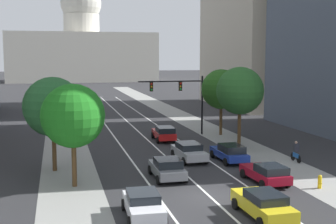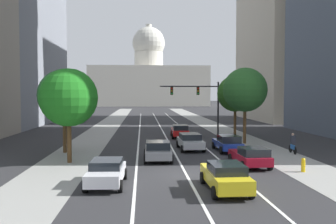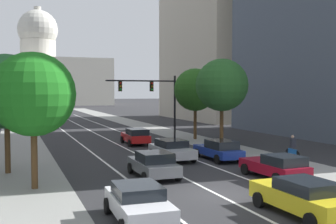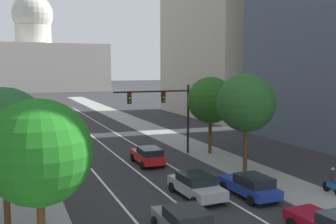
# 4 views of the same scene
# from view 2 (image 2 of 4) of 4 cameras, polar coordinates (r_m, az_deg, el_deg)

# --- Properties ---
(ground_plane) EXTENTS (400.00, 400.00, 0.00)m
(ground_plane) POSITION_cam_2_polar(r_m,az_deg,el_deg) (62.71, -1.50, -1.73)
(ground_plane) COLOR #2B2B2D
(sidewalk_left) EXTENTS (4.06, 130.00, 0.01)m
(sidewalk_left) POSITION_cam_2_polar(r_m,az_deg,el_deg) (57.94, -9.44, -2.14)
(sidewalk_left) COLOR gray
(sidewalk_left) RESTS_ON ground
(sidewalk_right) EXTENTS (4.06, 130.00, 0.01)m
(sidewalk_right) POSITION_cam_2_polar(r_m,az_deg,el_deg) (58.69, 6.76, -2.05)
(sidewalk_right) COLOR gray
(sidewalk_right) RESTS_ON ground
(lane_stripe_left) EXTENTS (0.16, 90.00, 0.01)m
(lane_stripe_left) POSITION_cam_2_polar(r_m,az_deg,el_deg) (47.72, -4.45, -3.16)
(lane_stripe_left) COLOR white
(lane_stripe_left) RESTS_ON ground
(lane_stripe_center) EXTENTS (0.16, 90.00, 0.01)m
(lane_stripe_center) POSITION_cam_2_polar(r_m,az_deg,el_deg) (47.79, -0.73, -3.14)
(lane_stripe_center) COLOR white
(lane_stripe_center) RESTS_ON ground
(lane_stripe_right) EXTENTS (0.16, 90.00, 0.01)m
(lane_stripe_right) POSITION_cam_2_polar(r_m,az_deg,el_deg) (48.07, 2.97, -3.11)
(lane_stripe_right) COLOR white
(lane_stripe_right) RESTS_ON ground
(office_tower_far_right) EXTENTS (21.54, 24.97, 40.06)m
(office_tower_far_right) POSITION_cam_2_polar(r_m,az_deg,el_deg) (78.08, 20.47, 13.79)
(office_tower_far_right) COLOR #B7AD99
(office_tower_far_right) RESTS_ON ground
(capitol_building) EXTENTS (48.59, 23.92, 34.26)m
(capitol_building) POSITION_cam_2_polar(r_m,az_deg,el_deg) (157.06, -2.99, 4.91)
(capitol_building) COLOR beige
(capitol_building) RESTS_ON ground
(car_white) EXTENTS (2.11, 4.24, 1.40)m
(car_white) POSITION_cam_2_polar(r_m,az_deg,el_deg) (20.53, -9.50, -9.12)
(car_white) COLOR silver
(car_white) RESTS_ON ground
(car_blue) EXTENTS (2.03, 4.52, 1.44)m
(car_blue) POSITION_cam_2_polar(r_m,az_deg,el_deg) (32.29, 9.22, -4.72)
(car_blue) COLOR #1E389E
(car_blue) RESTS_ON ground
(car_silver) EXTENTS (2.19, 4.64, 1.44)m
(car_silver) POSITION_cam_2_polar(r_m,az_deg,el_deg) (32.96, 3.45, -4.53)
(car_silver) COLOR #B2B5BA
(car_silver) RESTS_ON ground
(car_crimson) EXTENTS (2.15, 4.35, 1.40)m
(car_crimson) POSITION_cam_2_polar(r_m,az_deg,el_deg) (25.89, 12.63, -6.68)
(car_crimson) COLOR maroon
(car_crimson) RESTS_ON ground
(car_yellow) EXTENTS (2.05, 4.67, 1.46)m
(car_yellow) POSITION_cam_2_polar(r_m,az_deg,el_deg) (19.38, 8.86, -9.75)
(car_yellow) COLOR yellow
(car_yellow) RESTS_ON ground
(car_gray) EXTENTS (2.13, 4.30, 1.47)m
(car_gray) POSITION_cam_2_polar(r_m,az_deg,el_deg) (27.63, -1.58, -5.95)
(car_gray) COLOR slate
(car_gray) RESTS_ON ground
(car_red) EXTENTS (2.08, 4.32, 1.50)m
(car_red) POSITION_cam_2_polar(r_m,az_deg,el_deg) (41.78, 1.86, -2.93)
(car_red) COLOR red
(car_red) RESTS_ON ground
(traffic_signal_mast) EXTENTS (7.18, 0.39, 6.42)m
(traffic_signal_mast) POSITION_cam_2_polar(r_m,az_deg,el_deg) (44.72, 4.94, 2.29)
(traffic_signal_mast) COLOR black
(traffic_signal_mast) RESTS_ON ground
(fire_hydrant) EXTENTS (0.26, 0.35, 0.91)m
(fire_hydrant) POSITION_cam_2_polar(r_m,az_deg,el_deg) (25.17, 20.19, -7.68)
(fire_hydrant) COLOR yellow
(fire_hydrant) RESTS_ON ground
(cyclist) EXTENTS (0.37, 1.70, 1.72)m
(cyclist) POSITION_cam_2_polar(r_m,az_deg,el_deg) (32.47, 18.74, -4.62)
(cyclist) COLOR black
(cyclist) RESTS_ON ground
(street_tree_near_right) EXTENTS (4.31, 4.31, 7.16)m
(street_tree_near_right) POSITION_cam_2_polar(r_m,az_deg,el_deg) (44.70, 10.35, 2.80)
(street_tree_near_right) COLOR #51381E
(street_tree_near_right) RESTS_ON ground
(street_tree_mid_left) EXTENTS (4.42, 4.42, 7.06)m
(street_tree_mid_left) POSITION_cam_2_polar(r_m,az_deg,el_deg) (32.16, -15.75, 2.47)
(street_tree_mid_left) COLOR #51381E
(street_tree_mid_left) RESTS_ON ground
(street_tree_near_left) EXTENTS (4.18, 4.18, 6.80)m
(street_tree_near_left) POSITION_cam_2_polar(r_m,az_deg,el_deg) (27.37, -15.10, 2.15)
(street_tree_near_left) COLOR #51381E
(street_tree_near_left) RESTS_ON ground
(street_tree_mid_right) EXTENTS (4.41, 4.41, 7.59)m
(street_tree_mid_right) POSITION_cam_2_polar(r_m,az_deg,el_deg) (37.57, 11.82, 3.36)
(street_tree_mid_right) COLOR #51381E
(street_tree_mid_right) RESTS_ON ground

